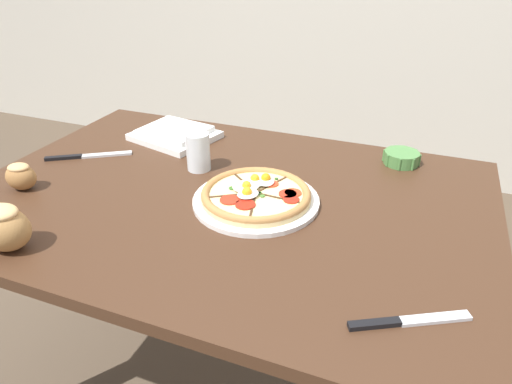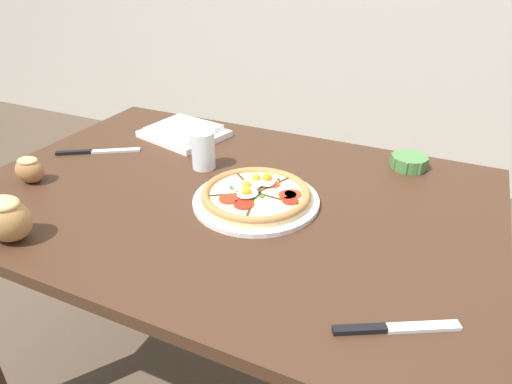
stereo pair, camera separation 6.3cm
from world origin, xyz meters
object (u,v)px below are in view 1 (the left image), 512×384
(napkin_folded, at_px, (175,134))
(bread_piece_near, at_px, (21,176))
(pizza, at_px, (256,196))
(bread_piece_mid, at_px, (3,227))
(knife_main, at_px, (88,156))
(dining_table, at_px, (227,227))
(ramekin_bowl, at_px, (401,157))
(knife_spare, at_px, (408,321))
(water_glass, at_px, (198,154))

(napkin_folded, xyz_separation_m, bread_piece_near, (-0.19, -0.44, 0.02))
(pizza, height_order, bread_piece_mid, bread_piece_mid)
(bread_piece_mid, height_order, knife_main, bread_piece_mid)
(dining_table, xyz_separation_m, ramekin_bowl, (0.39, 0.35, 0.12))
(bread_piece_mid, bearing_deg, bread_piece_near, 129.60)
(knife_main, bearing_deg, bread_piece_mid, -103.39)
(bread_piece_near, bearing_deg, ramekin_bowl, 29.82)
(dining_table, distance_m, knife_spare, 0.56)
(bread_piece_near, relative_size, knife_spare, 0.45)
(pizza, xyz_separation_m, knife_spare, (0.38, -0.28, -0.01))
(bread_piece_mid, xyz_separation_m, knife_main, (-0.15, 0.43, -0.05))
(knife_main, bearing_deg, knife_spare, -52.68)
(pizza, xyz_separation_m, napkin_folded, (-0.39, 0.28, -0.00))
(bread_piece_near, bearing_deg, knife_spare, -7.44)
(bread_piece_mid, distance_m, knife_main, 0.46)
(dining_table, height_order, ramekin_bowl, ramekin_bowl)
(napkin_folded, relative_size, bread_piece_mid, 2.28)
(knife_main, relative_size, water_glass, 2.06)
(bread_piece_mid, height_order, water_glass, water_glass)
(knife_main, xyz_separation_m, knife_spare, (0.94, -0.35, 0.00))
(napkin_folded, distance_m, bread_piece_near, 0.48)
(dining_table, distance_m, pizza, 0.15)
(bread_piece_near, height_order, knife_spare, bread_piece_near)
(napkin_folded, bearing_deg, dining_table, -41.96)
(pizza, xyz_separation_m, bread_piece_near, (-0.58, -0.15, 0.02))
(napkin_folded, relative_size, knife_main, 1.30)
(pizza, bearing_deg, knife_spare, -36.03)
(napkin_folded, bearing_deg, water_glass, -43.93)
(bread_piece_mid, distance_m, water_glass, 0.52)
(napkin_folded, height_order, knife_main, napkin_folded)
(water_glass, bearing_deg, napkin_folded, 136.07)
(pizza, relative_size, knife_spare, 1.57)
(ramekin_bowl, xyz_separation_m, napkin_folded, (-0.70, -0.07, -0.00))
(bread_piece_near, xyz_separation_m, bread_piece_mid, (0.17, -0.21, 0.02))
(pizza, relative_size, water_glass, 2.92)
(pizza, height_order, napkin_folded, pizza)
(knife_spare, distance_m, water_glass, 0.72)
(knife_main, height_order, knife_spare, same)
(water_glass, bearing_deg, bread_piece_mid, -112.10)
(knife_main, distance_m, knife_spare, 1.01)
(pizza, distance_m, napkin_folded, 0.48)
(dining_table, bearing_deg, water_glass, 140.90)
(ramekin_bowl, relative_size, napkin_folded, 0.37)
(pizza, height_order, water_glass, water_glass)
(napkin_folded, xyz_separation_m, water_glass, (0.18, -0.17, 0.03))
(dining_table, height_order, pizza, pizza)
(bread_piece_near, bearing_deg, napkin_folded, 66.18)
(dining_table, xyz_separation_m, knife_spare, (0.47, -0.29, 0.10))
(pizza, xyz_separation_m, ramekin_bowl, (0.31, 0.36, 0.00))
(bread_piece_near, relative_size, knife_main, 0.41)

